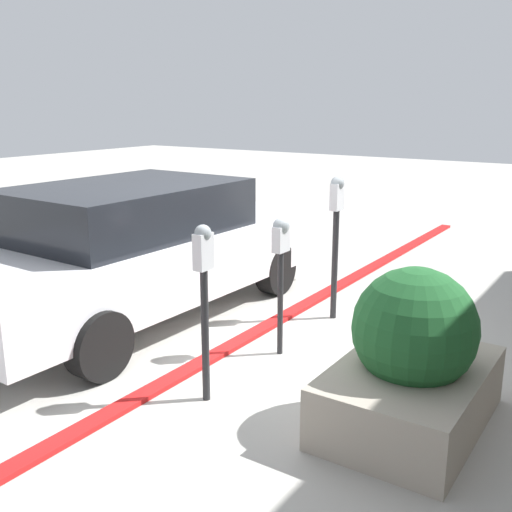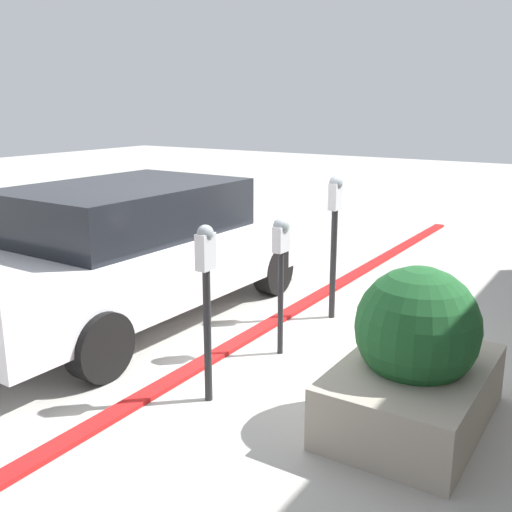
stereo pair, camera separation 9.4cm
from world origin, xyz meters
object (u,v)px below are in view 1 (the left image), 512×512
object	(u,v)px
parking_meter_nearest	(204,282)
parking_meter_middle	(336,223)
parking_meter_second	(281,253)
planter_box	(412,362)
parked_car_front	(138,247)

from	to	relation	value
parking_meter_nearest	parking_meter_middle	distance (m)	2.23
parking_meter_nearest	parking_meter_second	size ratio (longest dim) A/B	1.09
parking_meter_middle	planter_box	xyz separation A→B (m)	(-1.71, -1.47, -0.57)
parking_meter_second	parked_car_front	bearing A→B (deg)	88.01
parking_meter_nearest	parked_car_front	xyz separation A→B (m)	(1.16, 1.84, -0.21)
planter_box	parked_car_front	bearing A→B (deg)	79.19
planter_box	parking_meter_middle	bearing A→B (deg)	40.68
parking_meter_middle	planter_box	world-z (taller)	parking_meter_middle
parking_meter_second	planter_box	bearing A→B (deg)	-111.34
parking_meter_middle	parking_meter_second	bearing A→B (deg)	-179.07
parking_meter_second	parked_car_front	world-z (taller)	parked_car_front
parking_meter_second	parked_car_front	xyz separation A→B (m)	(0.06, 1.85, -0.21)
planter_box	parked_car_front	xyz separation A→B (m)	(0.63, 3.30, 0.27)
parked_car_front	parking_meter_middle	bearing A→B (deg)	-58.26
parking_meter_middle	parked_car_front	bearing A→B (deg)	120.41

